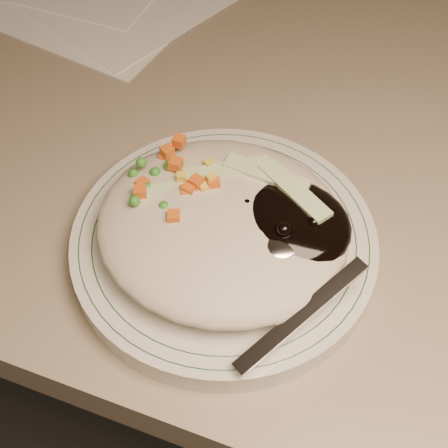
% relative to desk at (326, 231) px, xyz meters
% --- Properties ---
extents(desk, '(1.40, 0.70, 0.74)m').
position_rel_desk_xyz_m(desk, '(0.00, 0.00, 0.00)').
color(desk, gray).
rests_on(desk, ground).
extents(plate, '(0.24, 0.24, 0.02)m').
position_rel_desk_xyz_m(plate, '(-0.06, -0.21, 0.21)').
color(plate, silver).
rests_on(plate, desk).
extents(plate_rim, '(0.23, 0.23, 0.00)m').
position_rel_desk_xyz_m(plate_rim, '(-0.06, -0.21, 0.22)').
color(plate_rim, '#144723').
rests_on(plate_rim, plate).
extents(meal, '(0.21, 0.19, 0.05)m').
position_rel_desk_xyz_m(meal, '(-0.05, -0.21, 0.24)').
color(meal, '#B2A790').
rests_on(meal, plate).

